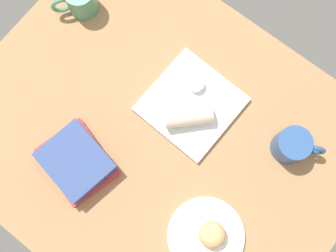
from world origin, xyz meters
The scene contains 9 objects.
dining_table centered at (0.00, 0.00, 2.00)cm, with size 110.00×90.00×4.00cm, color #9E754C.
round_plate centered at (-26.54, 13.45, 4.70)cm, with size 20.60×20.60×1.40cm, color white.
scone_pastry centered at (-27.25, 12.22, 8.07)cm, with size 7.08×6.88×5.34cm, color #E0A86C.
square_plate centered at (-1.61, -13.11, 4.80)cm, with size 24.09×24.09×1.60cm, color white.
sauce_cup centered at (0.59, -18.06, 6.87)cm, with size 4.52×4.52×2.35cm.
breakfast_wrap centered at (-3.37, -9.14, 8.43)cm, with size 5.67×5.67×13.01cm, color beige.
book_stack centered at (13.00, 19.34, 6.99)cm, with size 22.61×19.68×6.19cm.
coffee_mug centered at (-30.56, -19.73, 8.44)cm, with size 13.19×9.23×8.68cm.
second_mug centered at (42.66, -17.46, 8.54)cm, with size 10.06×12.32×8.88cm.
Camera 1 is at (-14.91, 14.86, 114.96)cm, focal length 42.87 mm.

